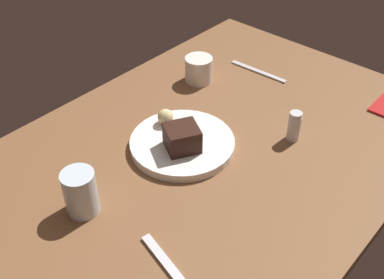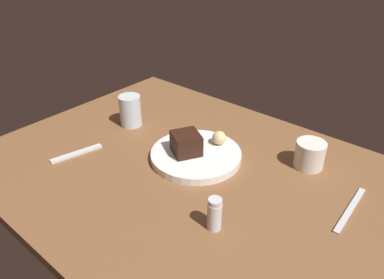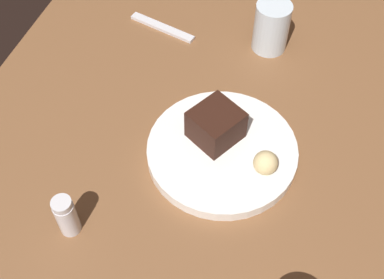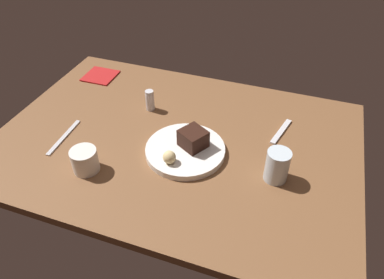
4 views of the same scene
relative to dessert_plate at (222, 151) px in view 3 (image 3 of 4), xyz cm
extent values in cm
cube|color=brown|center=(-5.43, 5.48, -2.57)|extent=(120.00, 84.00, 3.00)
cylinder|color=white|center=(0.00, 0.00, 0.00)|extent=(25.61, 25.61, 2.13)
cube|color=black|center=(2.03, 1.86, 4.01)|extent=(10.28, 10.17, 5.88)
sphere|color=#DBC184|center=(-2.25, -7.74, 3.08)|extent=(4.03, 4.03, 4.03)
cylinder|color=silver|center=(-20.61, 18.45, 2.33)|extent=(3.21, 3.21, 6.79)
cylinder|color=silver|center=(-20.61, 18.45, 6.32)|extent=(3.05, 3.05, 1.20)
cylinder|color=silver|center=(29.11, -1.64, 4.02)|extent=(7.01, 7.01, 10.18)
cube|color=silver|center=(27.53, 20.83, -0.72)|extent=(5.32, 15.00, 0.70)
camera|label=1|loc=(65.66, 61.32, 73.84)|focal=44.60mm
camera|label=2|loc=(-55.77, 67.27, 57.50)|focal=34.58mm
camera|label=3|loc=(-49.23, -10.50, 69.72)|focal=47.17mm
camera|label=4|loc=(30.81, -80.91, 77.55)|focal=33.86mm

